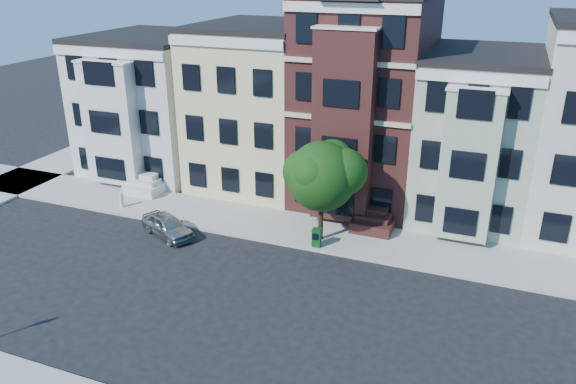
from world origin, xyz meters
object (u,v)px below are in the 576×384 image
at_px(street_tree, 322,181).
at_px(newspaper_box, 317,238).
at_px(fire_hydrant, 122,201).
at_px(parked_car, 167,225).

xyz_separation_m(street_tree, newspaper_box, (0.07, -0.85, -2.81)).
bearing_deg(fire_hydrant, parked_car, -24.05).
bearing_deg(newspaper_box, street_tree, 89.18).
height_order(parked_car, newspaper_box, parked_car).
xyz_separation_m(street_tree, parked_car, (-7.90, -2.35, -2.86)).
relative_size(street_tree, fire_hydrant, 8.87).
bearing_deg(parked_car, newspaper_box, -54.61).
distance_m(newspaper_box, fire_hydrant, 12.46).
bearing_deg(fire_hydrant, newspaper_box, -2.26).
height_order(parked_car, fire_hydrant, parked_car).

